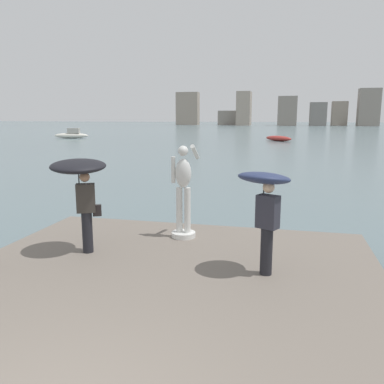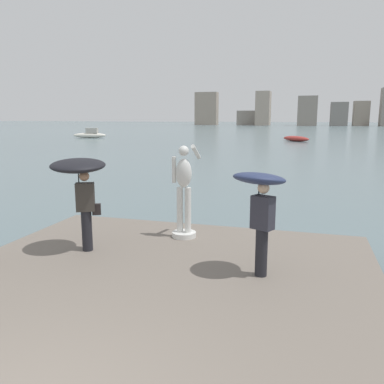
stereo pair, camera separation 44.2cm
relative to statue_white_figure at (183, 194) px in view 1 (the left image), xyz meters
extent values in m
plane|color=slate|center=(0.26, 33.65, -1.44)|extent=(400.00, 400.00, 0.00)
cube|color=#70665B|center=(0.26, -4.08, -1.24)|extent=(7.93, 10.54, 0.40)
cylinder|color=silver|center=(0.00, -0.01, -0.98)|extent=(0.58, 0.58, 0.12)
cylinder|color=silver|center=(-0.10, -0.01, -0.38)|extent=(0.15, 0.15, 1.09)
cylinder|color=silver|center=(0.10, -0.01, -0.38)|extent=(0.15, 0.15, 1.09)
ellipsoid|color=silver|center=(0.00, -0.01, 0.51)|extent=(0.38, 0.26, 0.68)
sphere|color=silver|center=(0.00, -0.01, 1.03)|extent=(0.24, 0.24, 0.24)
cylinder|color=silver|center=(-0.24, -0.01, 0.58)|extent=(0.10, 0.10, 0.62)
cylinder|color=silver|center=(0.22, 0.26, 0.98)|extent=(0.10, 0.59, 0.40)
cylinder|color=black|center=(-1.71, -1.53, -0.60)|extent=(0.22, 0.22, 0.88)
cube|color=#38332D|center=(-1.71, -1.53, 0.14)|extent=(0.45, 0.38, 0.60)
sphere|color=#A87A5B|center=(-1.71, -1.53, 0.58)|extent=(0.21, 0.21, 0.21)
cylinder|color=#262626|center=(-1.84, -1.54, 0.47)|extent=(0.02, 0.02, 0.56)
ellipsoid|color=black|center=(-1.84, -1.54, 0.81)|extent=(1.52, 1.53, 0.33)
cube|color=black|center=(-1.52, -1.41, -0.14)|extent=(0.21, 0.17, 0.24)
cylinder|color=black|center=(2.05, -1.89, -0.60)|extent=(0.22, 0.22, 0.88)
cube|color=#2D2D38|center=(2.05, -1.89, 0.14)|extent=(0.45, 0.38, 0.60)
sphere|color=beige|center=(2.05, -1.89, 0.58)|extent=(0.21, 0.21, 0.21)
cylinder|color=#262626|center=(1.96, -1.80, 0.43)|extent=(0.02, 0.02, 0.49)
ellipsoid|color=navy|center=(1.96, -1.80, 0.73)|extent=(1.27, 1.28, 0.34)
ellipsoid|color=silver|center=(-29.29, 45.82, -1.04)|extent=(5.21, 2.10, 0.80)
cube|color=#B2ADA3|center=(-28.91, 45.89, -0.31)|extent=(1.86, 1.15, 0.77)
ellipsoid|color=#9E2D28|center=(1.23, 46.14, -1.09)|extent=(4.22, 4.41, 0.69)
cube|color=gray|center=(-35.23, 142.94, 4.70)|extent=(8.44, 4.30, 12.29)
cube|color=gray|center=(-18.78, 144.02, 1.23)|extent=(9.03, 5.09, 5.34)
cube|color=#A89989|center=(-13.48, 141.11, 4.63)|extent=(5.01, 7.65, 12.15)
cube|color=gray|center=(2.09, 140.25, 3.67)|extent=(6.60, 7.89, 10.22)
cube|color=gray|center=(12.65, 140.39, 2.60)|extent=(5.69, 4.48, 8.08)
cube|color=gray|center=(20.19, 144.32, 2.80)|extent=(5.12, 5.38, 8.49)
cube|color=gray|center=(29.07, 140.10, 4.85)|extent=(6.84, 4.87, 12.59)
camera|label=1|loc=(2.32, -8.96, 1.82)|focal=37.35mm
camera|label=2|loc=(2.75, -8.84, 1.82)|focal=37.35mm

